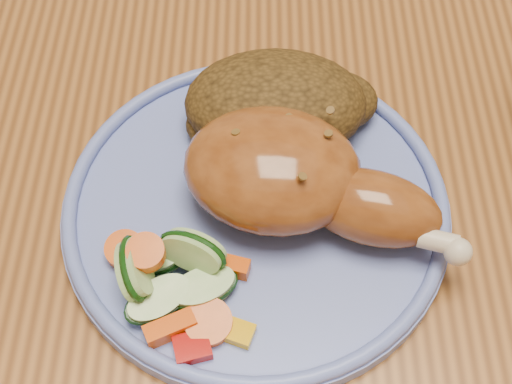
# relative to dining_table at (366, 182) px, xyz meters

# --- Properties ---
(dining_table) EXTENTS (0.90, 1.40, 0.75)m
(dining_table) POSITION_rel_dining_table_xyz_m (0.00, 0.00, 0.00)
(dining_table) COLOR brown
(dining_table) RESTS_ON ground
(plate) EXTENTS (0.26, 0.26, 0.01)m
(plate) POSITION_rel_dining_table_xyz_m (-0.09, -0.09, 0.09)
(plate) COLOR #6174C7
(plate) RESTS_ON dining_table
(plate_rim) EXTENTS (0.26, 0.26, 0.01)m
(plate_rim) POSITION_rel_dining_table_xyz_m (-0.09, -0.09, 0.10)
(plate_rim) COLOR #6174C7
(plate_rim) RESTS_ON plate
(chicken_leg) EXTENTS (0.19, 0.12, 0.06)m
(chicken_leg) POSITION_rel_dining_table_xyz_m (-0.07, -0.08, 0.12)
(chicken_leg) COLOR brown
(chicken_leg) RESTS_ON plate
(rice_pilaf) EXTENTS (0.14, 0.09, 0.06)m
(rice_pilaf) POSITION_rel_dining_table_xyz_m (-0.08, -0.02, 0.12)
(rice_pilaf) COLOR #4B3312
(rice_pilaf) RESTS_ON plate
(vegetable_pile) EXTENTS (0.10, 0.09, 0.05)m
(vegetable_pile) POSITION_rel_dining_table_xyz_m (-0.15, -0.15, 0.11)
(vegetable_pile) COLOR #A50A05
(vegetable_pile) RESTS_ON plate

